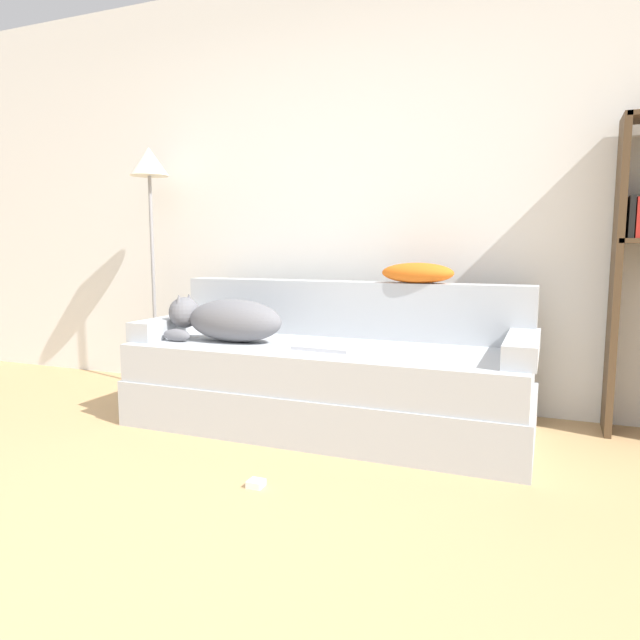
{
  "coord_description": "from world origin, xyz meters",
  "views": [
    {
      "loc": [
        1.21,
        -1.12,
        0.99
      ],
      "look_at": [
        0.1,
        1.64,
        0.61
      ],
      "focal_mm": 32.0,
      "sensor_mm": 36.0,
      "label": 1
    }
  ],
  "objects": [
    {
      "name": "laptop",
      "position": [
        0.14,
        1.64,
        0.47
      ],
      "size": [
        0.33,
        0.23,
        0.02
      ],
      "rotation": [
        0.0,
        0.0,
        -0.05
      ],
      "color": "#B7B7BC",
      "rests_on": "couch"
    },
    {
      "name": "floor_lamp",
      "position": [
        -1.34,
        2.11,
        1.38
      ],
      "size": [
        0.26,
        0.26,
        1.66
      ],
      "color": "gray",
      "rests_on": "ground_plane"
    },
    {
      "name": "power_adapter",
      "position": [
        0.12,
        0.88,
        0.01
      ],
      "size": [
        0.06,
        0.06,
        0.03
      ],
      "color": "white",
      "rests_on": "ground_plane"
    },
    {
      "name": "couch_arm_right",
      "position": [
        1.11,
        1.73,
        0.51
      ],
      "size": [
        0.15,
        0.65,
        0.11
      ],
      "color": "#B2B7BC",
      "rests_on": "couch"
    },
    {
      "name": "throw_pillow",
      "position": [
        0.52,
        2.07,
        0.85
      ],
      "size": [
        0.41,
        0.19,
        0.12
      ],
      "color": "orange",
      "rests_on": "couch_backrest"
    },
    {
      "name": "couch",
      "position": [
        0.1,
        1.73,
        0.23
      ],
      "size": [
        2.16,
        0.84,
        0.46
      ],
      "color": "#B2B7BC",
      "rests_on": "ground_plane"
    },
    {
      "name": "ground_plane",
      "position": [
        0.0,
        0.0,
        0.0
      ],
      "size": [
        20.0,
        20.0,
        0.0
      ],
      "primitive_type": "plane",
      "color": "tan"
    },
    {
      "name": "dog",
      "position": [
        -0.48,
        1.65,
        0.58
      ],
      "size": [
        0.71,
        0.28,
        0.26
      ],
      "color": "slate",
      "rests_on": "couch"
    },
    {
      "name": "wall_back",
      "position": [
        0.0,
        2.4,
        1.35
      ],
      "size": [
        7.35,
        0.06,
        2.7
      ],
      "color": "white",
      "rests_on": "ground_plane"
    },
    {
      "name": "couch_arm_left",
      "position": [
        -0.91,
        1.73,
        0.51
      ],
      "size": [
        0.15,
        0.65,
        0.11
      ],
      "color": "#B2B7BC",
      "rests_on": "couch"
    },
    {
      "name": "couch_backrest",
      "position": [
        0.1,
        2.08,
        0.62
      ],
      "size": [
        2.12,
        0.15,
        0.33
      ],
      "color": "#B2B7BC",
      "rests_on": "couch"
    }
  ]
}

